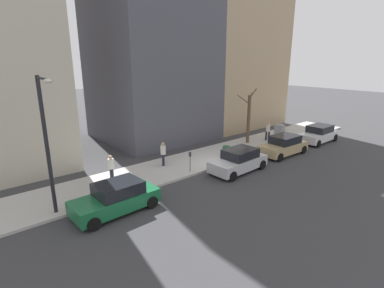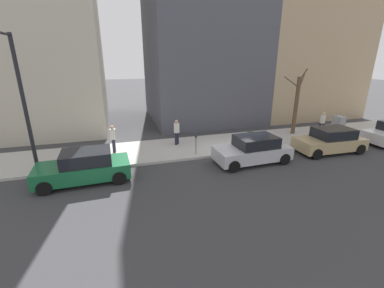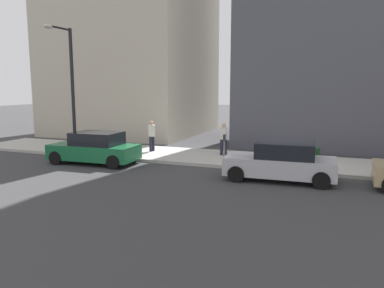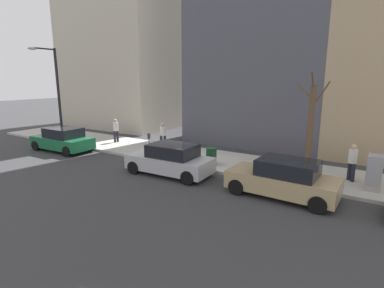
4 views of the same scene
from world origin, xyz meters
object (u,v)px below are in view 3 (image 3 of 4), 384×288
parking_meter (224,146)px  trash_bin (313,158)px  pedestrian_far_corner (152,134)px  parked_car_green (95,148)px  streetlamp (69,80)px  parked_car_silver (281,162)px  office_tower_right (133,13)px  pedestrian_midblock (224,137)px

parking_meter → trash_bin: (0.45, -3.87, -0.38)m
pedestrian_far_corner → trash_bin: bearing=87.3°
parked_car_green → streetlamp: streetlamp is taller
pedestrian_far_corner → parked_car_silver: bearing=71.1°
streetlamp → office_tower_right: size_ratio=0.35×
parked_car_silver → parking_meter: (1.70, 2.80, 0.24)m
trash_bin → office_tower_right: (10.01, 14.42, 8.75)m
parked_car_silver → parking_meter: size_ratio=3.16×
pedestrian_far_corner → office_tower_right: size_ratio=0.09×
parked_car_green → office_tower_right: 15.45m
parked_car_silver → trash_bin: parked_car_silver is taller
streetlamp → pedestrian_midblock: bearing=-73.5°
parked_car_silver → pedestrian_midblock: size_ratio=2.57×
parked_car_silver → streetlamp: size_ratio=0.66×
parked_car_green → office_tower_right: office_tower_right is taller
pedestrian_midblock → pedestrian_far_corner: size_ratio=1.00×
parking_meter → pedestrian_far_corner: size_ratio=0.81×
parked_car_silver → pedestrian_far_corner: bearing=62.5°
office_tower_right → trash_bin: bearing=-124.8°
pedestrian_far_corner → office_tower_right: bearing=-139.2°
parked_car_silver → pedestrian_midblock: 5.17m
trash_bin → office_tower_right: size_ratio=0.05×
pedestrian_far_corner → office_tower_right: (8.65, 5.92, 8.26)m
parked_car_silver → parked_car_green: 8.78m
parking_meter → pedestrian_far_corner: pedestrian_far_corner is taller
streetlamp → trash_bin: streetlamp is taller
pedestrian_midblock → parking_meter: bearing=-123.6°
parked_car_green → streetlamp: (1.35, 2.42, 3.28)m
parked_car_silver → parked_car_green: size_ratio=1.00×
parked_car_silver → pedestrian_midblock: pedestrian_midblock is taller
streetlamp → trash_bin: 12.75m
streetlamp → pedestrian_midblock: 8.60m
parked_car_green → parking_meter: parked_car_green is taller
streetlamp → pedestrian_far_corner: size_ratio=3.92×
streetlamp → office_tower_right: 12.09m
parked_car_silver → trash_bin: (2.15, -1.07, -0.14)m
parking_meter → pedestrian_far_corner: bearing=68.6°
parking_meter → office_tower_right: office_tower_right is taller
trash_bin → pedestrian_midblock: (1.67, 4.52, 0.49)m
parked_car_silver → parking_meter: 3.29m
streetlamp → pedestrian_midblock: streetlamp is taller
parked_car_silver → streetlamp: (1.54, 11.20, 3.28)m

